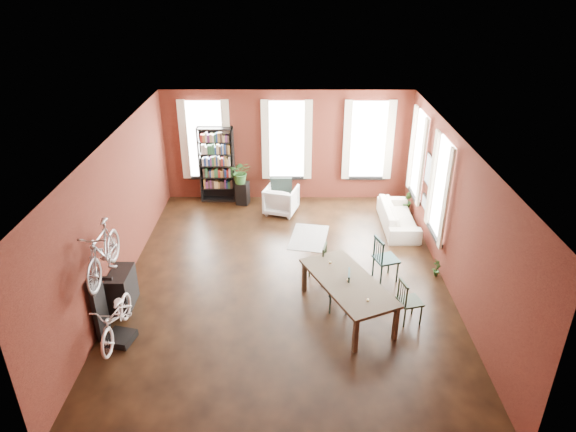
{
  "coord_description": "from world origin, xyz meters",
  "views": [
    {
      "loc": [
        0.11,
        -9.47,
        6.32
      ],
      "look_at": [
        0.06,
        0.6,
        1.31
      ],
      "focal_mm": 32.0,
      "sensor_mm": 36.0,
      "label": 1
    }
  ],
  "objects_px": {
    "dining_table": "(347,297)",
    "bookshelf": "(217,165)",
    "dining_chair_c": "(410,301)",
    "console_table": "(122,289)",
    "white_armchair": "(281,199)",
    "dining_chair_b": "(316,263)",
    "bike_trainer": "(120,338)",
    "dining_chair_d": "(386,259)",
    "dining_chair_a": "(339,291)",
    "cream_sofa": "(399,213)",
    "plant_stand": "(243,193)",
    "bicycle_floor": "(113,300)"
  },
  "relations": [
    {
      "from": "dining_table",
      "to": "white_armchair",
      "type": "bearing_deg",
      "value": 82.06
    },
    {
      "from": "dining_table",
      "to": "white_armchair",
      "type": "xyz_separation_m",
      "value": [
        -1.38,
        4.59,
        0.04
      ]
    },
    {
      "from": "dining_chair_c",
      "to": "plant_stand",
      "type": "xyz_separation_m",
      "value": [
        -3.69,
        5.39,
        -0.13
      ]
    },
    {
      "from": "cream_sofa",
      "to": "bicycle_floor",
      "type": "bearing_deg",
      "value": 127.66
    },
    {
      "from": "bookshelf",
      "to": "cream_sofa",
      "type": "bearing_deg",
      "value": -18.95
    },
    {
      "from": "console_table",
      "to": "plant_stand",
      "type": "height_order",
      "value": "console_table"
    },
    {
      "from": "dining_table",
      "to": "bookshelf",
      "type": "bearing_deg",
      "value": 96.07
    },
    {
      "from": "dining_chair_b",
      "to": "white_armchair",
      "type": "bearing_deg",
      "value": -153.03
    },
    {
      "from": "dining_chair_a",
      "to": "cream_sofa",
      "type": "height_order",
      "value": "dining_chair_a"
    },
    {
      "from": "dining_chair_b",
      "to": "plant_stand",
      "type": "xyz_separation_m",
      "value": [
        -1.93,
        4.05,
        -0.13
      ]
    },
    {
      "from": "console_table",
      "to": "dining_chair_a",
      "type": "bearing_deg",
      "value": -1.25
    },
    {
      "from": "bookshelf",
      "to": "dining_chair_b",
      "type": "bearing_deg",
      "value": -58.26
    },
    {
      "from": "dining_chair_a",
      "to": "white_armchair",
      "type": "height_order",
      "value": "dining_chair_a"
    },
    {
      "from": "dining_chair_b",
      "to": "cream_sofa",
      "type": "xyz_separation_m",
      "value": [
        2.29,
        2.6,
        -0.06
      ]
    },
    {
      "from": "dining_chair_b",
      "to": "dining_chair_a",
      "type": "bearing_deg",
      "value": 36.83
    },
    {
      "from": "dining_chair_d",
      "to": "dining_chair_c",
      "type": "bearing_deg",
      "value": 170.82
    },
    {
      "from": "cream_sofa",
      "to": "bike_trainer",
      "type": "bearing_deg",
      "value": 127.56
    },
    {
      "from": "dining_table",
      "to": "dining_chair_c",
      "type": "bearing_deg",
      "value": -35.2
    },
    {
      "from": "dining_chair_b",
      "to": "bike_trainer",
      "type": "height_order",
      "value": "dining_chair_b"
    },
    {
      "from": "dining_chair_b",
      "to": "dining_chair_c",
      "type": "height_order",
      "value": "dining_chair_b"
    },
    {
      "from": "dining_chair_d",
      "to": "bookshelf",
      "type": "bearing_deg",
      "value": 27.14
    },
    {
      "from": "console_table",
      "to": "bookshelf",
      "type": "bearing_deg",
      "value": 76.17
    },
    {
      "from": "dining_table",
      "to": "dining_chair_a",
      "type": "bearing_deg",
      "value": 112.33
    },
    {
      "from": "dining_chair_c",
      "to": "bike_trainer",
      "type": "distance_m",
      "value": 5.51
    },
    {
      "from": "dining_chair_c",
      "to": "white_armchair",
      "type": "distance_m",
      "value": 5.46
    },
    {
      "from": "dining_chair_d",
      "to": "bookshelf",
      "type": "distance_m",
      "value": 5.96
    },
    {
      "from": "white_armchair",
      "to": "cream_sofa",
      "type": "bearing_deg",
      "value": -179.17
    },
    {
      "from": "cream_sofa",
      "to": "dining_chair_b",
      "type": "bearing_deg",
      "value": 138.7
    },
    {
      "from": "dining_table",
      "to": "bookshelf",
      "type": "relative_size",
      "value": 1.02
    },
    {
      "from": "bookshelf",
      "to": "cream_sofa",
      "type": "relative_size",
      "value": 1.06
    },
    {
      "from": "dining_chair_b",
      "to": "console_table",
      "type": "height_order",
      "value": "dining_chair_b"
    },
    {
      "from": "dining_chair_c",
      "to": "console_table",
      "type": "height_order",
      "value": "dining_chair_c"
    },
    {
      "from": "dining_table",
      "to": "white_armchair",
      "type": "relative_size",
      "value": 2.63
    },
    {
      "from": "dining_chair_b",
      "to": "bike_trainer",
      "type": "distance_m",
      "value": 4.22
    },
    {
      "from": "dining_table",
      "to": "bike_trainer",
      "type": "xyz_separation_m",
      "value": [
        -4.26,
        -0.87,
        -0.31
      ]
    },
    {
      "from": "dining_chair_b",
      "to": "white_armchair",
      "type": "height_order",
      "value": "dining_chair_b"
    },
    {
      "from": "dining_chair_a",
      "to": "bike_trainer",
      "type": "xyz_separation_m",
      "value": [
        -4.12,
        -1.01,
        -0.37
      ]
    },
    {
      "from": "white_armchair",
      "to": "bike_trainer",
      "type": "xyz_separation_m",
      "value": [
        -2.88,
        -5.46,
        -0.36
      ]
    },
    {
      "from": "dining_chair_c",
      "to": "white_armchair",
      "type": "height_order",
      "value": "dining_chair_c"
    },
    {
      "from": "dining_table",
      "to": "bookshelf",
      "type": "distance_m",
      "value": 6.36
    },
    {
      "from": "white_armchair",
      "to": "cream_sofa",
      "type": "xyz_separation_m",
      "value": [
        3.1,
        -0.86,
        -0.02
      ]
    },
    {
      "from": "dining_table",
      "to": "cream_sofa",
      "type": "distance_m",
      "value": 4.11
    },
    {
      "from": "dining_chair_a",
      "to": "cream_sofa",
      "type": "bearing_deg",
      "value": 159.57
    },
    {
      "from": "bike_trainer",
      "to": "dining_chair_b",
      "type": "bearing_deg",
      "value": 28.39
    },
    {
      "from": "dining_chair_b",
      "to": "dining_chair_c",
      "type": "distance_m",
      "value": 2.21
    },
    {
      "from": "dining_chair_b",
      "to": "white_armchair",
      "type": "distance_m",
      "value": 3.56
    },
    {
      "from": "bike_trainer",
      "to": "console_table",
      "type": "height_order",
      "value": "console_table"
    },
    {
      "from": "bookshelf",
      "to": "bike_trainer",
      "type": "bearing_deg",
      "value": -99.32
    },
    {
      "from": "dining_chair_d",
      "to": "bike_trainer",
      "type": "bearing_deg",
      "value": 94.08
    },
    {
      "from": "dining_chair_b",
      "to": "bike_trainer",
      "type": "xyz_separation_m",
      "value": [
        -3.7,
        -2.0,
        -0.4
      ]
    }
  ]
}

